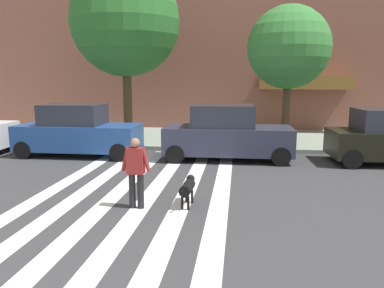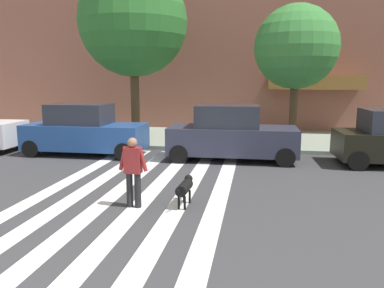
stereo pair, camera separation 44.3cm
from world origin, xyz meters
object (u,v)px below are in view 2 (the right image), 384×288
object	(u,v)px
parked_car_third_in_line	(231,134)
street_tree_nearest	(133,22)
street_tree_middle	(296,47)
parked_car_behind_first	(84,131)
dog_on_leash	(185,187)
pedestrian_dog_walker	(133,168)

from	to	relation	value
parked_car_third_in_line	street_tree_nearest	size ratio (longest dim) A/B	0.60
parked_car_third_in_line	street_tree_middle	xyz separation A→B (m)	(2.40, 2.56, 3.24)
parked_car_third_in_line	street_tree_nearest	distance (m)	7.10
parked_car_behind_first	parked_car_third_in_line	xyz separation A→B (m)	(5.71, -0.00, 0.01)
dog_on_leash	parked_car_third_in_line	bearing A→B (deg)	82.12
street_tree_nearest	dog_on_leash	xyz separation A→B (m)	(3.89, -8.26, -4.96)
parked_car_third_in_line	pedestrian_dog_walker	size ratio (longest dim) A/B	2.83
street_tree_nearest	dog_on_leash	distance (m)	10.39
street_tree_nearest	street_tree_middle	distance (m)	7.14
parked_car_third_in_line	pedestrian_dog_walker	xyz separation A→B (m)	(-1.87, -5.54, -0.02)
parked_car_third_in_line	dog_on_leash	xyz separation A→B (m)	(-0.72, -5.23, -0.50)
pedestrian_dog_walker	dog_on_leash	xyz separation A→B (m)	(1.15, 0.32, -0.48)
parked_car_third_in_line	street_tree_nearest	bearing A→B (deg)	146.68
dog_on_leash	parked_car_behind_first	bearing A→B (deg)	133.64
parked_car_third_in_line	dog_on_leash	distance (m)	5.30
street_tree_middle	parked_car_behind_first	bearing A→B (deg)	-162.50
street_tree_nearest	pedestrian_dog_walker	bearing A→B (deg)	-72.25
dog_on_leash	pedestrian_dog_walker	bearing A→B (deg)	-164.59
pedestrian_dog_walker	dog_on_leash	distance (m)	1.28
parked_car_behind_first	street_tree_nearest	xyz separation A→B (m)	(1.09, 3.03, 4.47)
street_tree_middle	dog_on_leash	world-z (taller)	street_tree_middle
parked_car_third_in_line	street_tree_middle	bearing A→B (deg)	46.83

